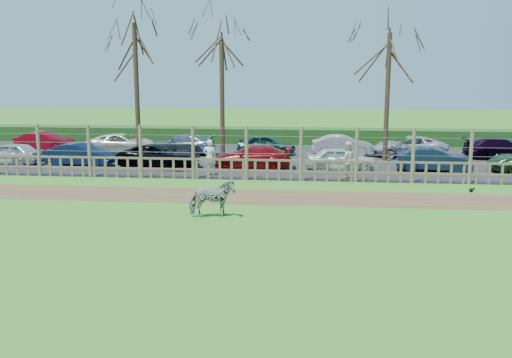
# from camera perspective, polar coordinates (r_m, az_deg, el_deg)

# --- Properties ---
(ground) EXTENTS (120.00, 120.00, 0.00)m
(ground) POSITION_cam_1_polar(r_m,az_deg,el_deg) (18.71, -3.84, -4.67)
(ground) COLOR #5EA83E
(ground) RESTS_ON ground
(dirt_strip) EXTENTS (34.00, 2.80, 0.01)m
(dirt_strip) POSITION_cam_1_polar(r_m,az_deg,el_deg) (23.03, -1.97, -1.71)
(dirt_strip) COLOR brown
(dirt_strip) RESTS_ON ground
(asphalt) EXTENTS (44.00, 13.00, 0.04)m
(asphalt) POSITION_cam_1_polar(r_m,az_deg,el_deg) (32.80, 0.39, 2.05)
(asphalt) COLOR #232326
(asphalt) RESTS_ON ground
(hedge) EXTENTS (46.00, 2.00, 1.10)m
(hedge) POSITION_cam_1_polar(r_m,az_deg,el_deg) (39.65, 1.36, 4.32)
(hedge) COLOR #1E4716
(hedge) RESTS_ON ground
(fence) EXTENTS (30.16, 0.16, 2.50)m
(fence) POSITION_cam_1_polar(r_m,az_deg,el_deg) (26.30, -0.95, 1.62)
(fence) COLOR brown
(fence) RESTS_ON ground
(tree_left) EXTENTS (4.80, 4.80, 7.88)m
(tree_left) POSITION_cam_1_polar(r_m,az_deg,el_deg) (31.77, -11.96, 11.67)
(tree_left) COLOR #3D2B1E
(tree_left) RESTS_ON ground
(tree_mid) EXTENTS (4.80, 4.80, 6.83)m
(tree_mid) POSITION_cam_1_polar(r_m,az_deg,el_deg) (31.69, -3.44, 10.52)
(tree_mid) COLOR #3D2B1E
(tree_mid) RESTS_ON ground
(tree_right) EXTENTS (4.80, 4.80, 7.35)m
(tree_right) POSITION_cam_1_polar(r_m,az_deg,el_deg) (32.03, 13.12, 10.94)
(tree_right) COLOR #3D2B1E
(tree_right) RESTS_ON ground
(zebra) EXTENTS (1.68, 1.10, 1.31)m
(zebra) POSITION_cam_1_polar(r_m,az_deg,el_deg) (19.61, -4.41, -1.99)
(zebra) COLOR gray
(zebra) RESTS_ON ground
(visitor_a) EXTENTS (0.66, 0.46, 1.72)m
(visitor_a) POSITION_cam_1_polar(r_m,az_deg,el_deg) (27.44, -4.65, 2.17)
(visitor_a) COLOR silver
(visitor_a) RESTS_ON asphalt
(visitor_b) EXTENTS (0.97, 0.84, 1.72)m
(visitor_b) POSITION_cam_1_polar(r_m,az_deg,el_deg) (26.88, 9.11, 1.89)
(visitor_b) COLOR beige
(visitor_b) RESTS_ON asphalt
(crow) EXTENTS (0.24, 0.17, 0.19)m
(crow) POSITION_cam_1_polar(r_m,az_deg,el_deg) (25.41, 20.75, -1.03)
(crow) COLOR black
(crow) RESTS_ON ground
(car_0) EXTENTS (3.65, 1.77, 1.20)m
(car_0) POSITION_cam_1_polar(r_m,az_deg,el_deg) (33.13, -23.36, 2.34)
(car_0) COLOR silver
(car_0) RESTS_ON asphalt
(car_1) EXTENTS (3.73, 1.53, 1.20)m
(car_1) POSITION_cam_1_polar(r_m,az_deg,el_deg) (31.46, -17.12, 2.34)
(car_1) COLOR #101E47
(car_1) RESTS_ON asphalt
(car_2) EXTENTS (4.51, 2.45, 1.20)m
(car_2) POSITION_cam_1_polar(r_m,az_deg,el_deg) (29.99, -9.60, 2.28)
(car_2) COLOR black
(car_2) RESTS_ON asphalt
(car_3) EXTENTS (4.22, 1.91, 1.20)m
(car_3) POSITION_cam_1_polar(r_m,az_deg,el_deg) (29.24, -0.50, 2.21)
(car_3) COLOR maroon
(car_3) RESTS_ON asphalt
(car_4) EXTENTS (3.53, 1.44, 1.20)m
(car_4) POSITION_cam_1_polar(r_m,az_deg,el_deg) (28.91, 8.54, 2.00)
(car_4) COLOR silver
(car_4) RESTS_ON asphalt
(car_5) EXTENTS (3.76, 1.68, 1.20)m
(car_5) POSITION_cam_1_polar(r_m,az_deg,el_deg) (29.76, 17.36, 1.87)
(car_5) COLOR #152541
(car_5) RESTS_ON asphalt
(car_7) EXTENTS (3.69, 1.43, 1.20)m
(car_7) POSITION_cam_1_polar(r_m,az_deg,el_deg) (38.25, -20.38, 3.55)
(car_7) COLOR maroon
(car_7) RESTS_ON asphalt
(car_8) EXTENTS (4.40, 2.17, 1.20)m
(car_8) POSITION_cam_1_polar(r_m,az_deg,el_deg) (35.68, -13.22, 3.47)
(car_8) COLOR silver
(car_8) RESTS_ON asphalt
(car_9) EXTENTS (4.26, 2.02, 1.20)m
(car_9) POSITION_cam_1_polar(r_m,az_deg,el_deg) (34.71, -7.53, 3.47)
(car_9) COLOR #4F586B
(car_9) RESTS_ON asphalt
(car_10) EXTENTS (3.53, 1.43, 1.20)m
(car_10) POSITION_cam_1_polar(r_m,az_deg,el_deg) (34.32, 1.05, 3.47)
(car_10) COLOR #194137
(car_10) RESTS_ON asphalt
(car_11) EXTENTS (3.67, 1.35, 1.20)m
(car_11) POSITION_cam_1_polar(r_m,az_deg,el_deg) (34.35, 8.68, 3.36)
(car_11) COLOR #C2B3BE
(car_11) RESTS_ON asphalt
(car_12) EXTENTS (4.40, 2.17, 1.20)m
(car_12) POSITION_cam_1_polar(r_m,az_deg,el_deg) (34.63, 15.03, 3.18)
(car_12) COLOR #C0B7C2
(car_12) RESTS_ON asphalt
(car_13) EXTENTS (4.23, 1.92, 1.20)m
(car_13) POSITION_cam_1_polar(r_m,az_deg,el_deg) (35.39, 23.29, 2.82)
(car_13) COLOR black
(car_13) RESTS_ON asphalt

